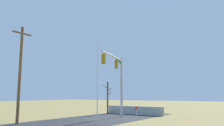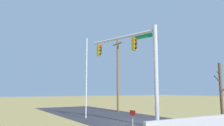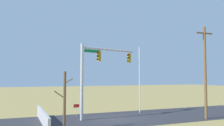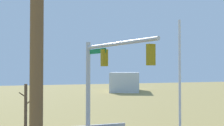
% 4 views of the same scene
% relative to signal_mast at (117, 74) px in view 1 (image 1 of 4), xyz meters
% --- Properties ---
extents(ground_plane, '(160.00, 160.00, 0.00)m').
position_rel_signal_mast_xyz_m(ground_plane, '(-1.38, 0.92, -4.80)').
color(ground_plane, '#9E894C').
extents(road_surface, '(28.00, 8.00, 0.01)m').
position_rel_signal_mast_xyz_m(road_surface, '(-5.38, 0.92, -4.80)').
color(road_surface, '#2D2D33').
rests_on(road_surface, ground_plane).
extents(sidewalk_corner, '(6.00, 6.00, 0.01)m').
position_rel_signal_mast_xyz_m(sidewalk_corner, '(2.54, 0.42, -4.80)').
color(sidewalk_corner, '#B7B5AD').
rests_on(sidewalk_corner, ground_plane).
extents(retaining_fence, '(0.20, 8.03, 1.05)m').
position_rel_signal_mast_xyz_m(retaining_fence, '(4.92, 0.62, -4.28)').
color(retaining_fence, '#A8A8AD').
rests_on(retaining_fence, ground_plane).
extents(signal_mast, '(6.18, 1.86, 6.95)m').
position_rel_signal_mast_xyz_m(signal_mast, '(0.00, 0.00, 0.00)').
color(signal_mast, '#B2B5BA').
rests_on(signal_mast, ground_plane).
extents(flagpole, '(0.10, 0.10, 7.23)m').
position_rel_signal_mast_xyz_m(flagpole, '(-5.53, -1.57, -1.19)').
color(flagpole, silver).
rests_on(flagpole, ground_plane).
extents(utility_pole, '(1.90, 0.26, 8.63)m').
position_rel_signal_mast_xyz_m(utility_pole, '(-9.34, 4.19, -0.32)').
color(utility_pole, brown).
rests_on(utility_pole, ground_plane).
extents(bare_tree, '(1.27, 1.02, 4.29)m').
position_rel_signal_mast_xyz_m(bare_tree, '(3.81, 4.06, -2.60)').
color(bare_tree, brown).
rests_on(bare_tree, ground_plane).
extents(open_sign, '(0.56, 0.04, 1.22)m').
position_rel_signal_mast_xyz_m(open_sign, '(1.53, -1.58, -3.90)').
color(open_sign, silver).
rests_on(open_sign, ground_plane).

